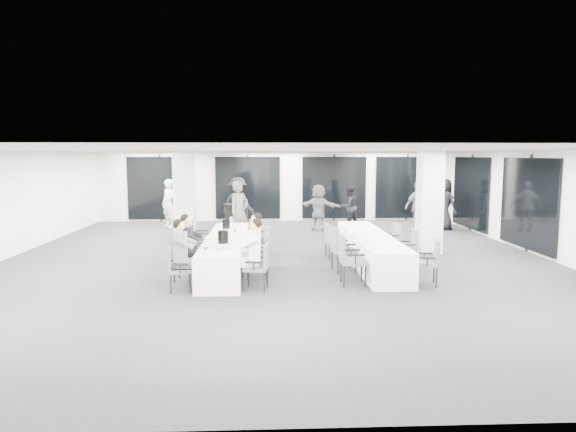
# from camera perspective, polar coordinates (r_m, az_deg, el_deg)

# --- Properties ---
(room) EXTENTS (14.04, 16.04, 2.84)m
(room) POSITION_cam_1_polar(r_m,az_deg,el_deg) (13.99, 2.28, 1.50)
(room) COLOR #242429
(room) RESTS_ON ground
(column_left) EXTENTS (0.60, 0.60, 2.80)m
(column_left) POSITION_cam_1_polar(r_m,az_deg,el_deg) (16.22, -11.44, 2.15)
(column_left) COLOR silver
(column_left) RESTS_ON floor
(column_right) EXTENTS (0.60, 0.60, 2.80)m
(column_right) POSITION_cam_1_polar(r_m,az_deg,el_deg) (14.53, 15.46, 1.51)
(column_right) COLOR silver
(column_right) RESTS_ON floor
(banquet_table_main) EXTENTS (0.90, 5.00, 0.75)m
(banquet_table_main) POSITION_cam_1_polar(r_m,az_deg,el_deg) (12.33, -6.88, -4.02)
(banquet_table_main) COLOR white
(banquet_table_main) RESTS_ON floor
(banquet_table_side) EXTENTS (0.90, 5.00, 0.75)m
(banquet_table_side) POSITION_cam_1_polar(r_m,az_deg,el_deg) (12.72, 9.14, -3.72)
(banquet_table_side) COLOR white
(banquet_table_side) RESTS_ON floor
(cocktail_table) EXTENTS (0.83, 0.83, 1.15)m
(cocktail_table) POSITION_cam_1_polar(r_m,az_deg,el_deg) (16.27, -5.73, -0.63)
(cocktail_table) COLOR black
(cocktail_table) RESTS_ON floor
(chair_main_left_near) EXTENTS (0.52, 0.55, 0.89)m
(chair_main_left_near) POSITION_cam_1_polar(r_m,az_deg,el_deg) (10.38, -12.35, -5.47)
(chair_main_left_near) COLOR #55585D
(chair_main_left_near) RESTS_ON floor
(chair_main_left_second) EXTENTS (0.56, 0.61, 1.03)m
(chair_main_left_second) POSITION_cam_1_polar(r_m,az_deg,el_deg) (11.22, -11.66, -4.09)
(chair_main_left_second) COLOR #55585D
(chair_main_left_second) RESTS_ON floor
(chair_main_left_mid) EXTENTS (0.50, 0.53, 0.86)m
(chair_main_left_mid) POSITION_cam_1_polar(r_m,az_deg,el_deg) (12.16, -10.86, -3.71)
(chair_main_left_mid) COLOR #55585D
(chair_main_left_mid) RESTS_ON floor
(chair_main_left_fourth) EXTENTS (0.51, 0.54, 0.86)m
(chair_main_left_fourth) POSITION_cam_1_polar(r_m,az_deg,el_deg) (12.83, -10.42, -3.13)
(chair_main_left_fourth) COLOR #55585D
(chair_main_left_fourth) RESTS_ON floor
(chair_main_left_far) EXTENTS (0.56, 0.61, 0.99)m
(chair_main_left_far) POSITION_cam_1_polar(r_m,az_deg,el_deg) (13.82, -9.89, -2.10)
(chair_main_left_far) COLOR #55585D
(chair_main_left_far) RESTS_ON floor
(chair_main_right_near) EXTENTS (0.54, 0.58, 0.93)m
(chair_main_right_near) POSITION_cam_1_polar(r_m,az_deg,el_deg) (10.26, -3.12, -5.31)
(chair_main_right_near) COLOR #55585D
(chair_main_right_near) RESTS_ON floor
(chair_main_right_second) EXTENTS (0.51, 0.57, 0.98)m
(chair_main_right_second) POSITION_cam_1_polar(r_m,az_deg,el_deg) (11.23, -3.04, -4.11)
(chair_main_right_second) COLOR #55585D
(chair_main_right_second) RESTS_ON floor
(chair_main_right_mid) EXTENTS (0.60, 0.63, 1.01)m
(chair_main_right_mid) POSITION_cam_1_polar(r_m,az_deg,el_deg) (12.13, -3.00, -3.21)
(chair_main_right_mid) COLOR #55585D
(chair_main_right_mid) RESTS_ON floor
(chair_main_right_fourth) EXTENTS (0.49, 0.53, 0.88)m
(chair_main_right_fourth) POSITION_cam_1_polar(r_m,az_deg,el_deg) (12.94, -3.01, -2.91)
(chair_main_right_fourth) COLOR #55585D
(chair_main_right_fourth) RESTS_ON floor
(chair_main_right_far) EXTENTS (0.52, 0.56, 0.91)m
(chair_main_right_far) POSITION_cam_1_polar(r_m,az_deg,el_deg) (13.87, -2.96, -2.17)
(chair_main_right_far) COLOR #55585D
(chair_main_right_far) RESTS_ON floor
(chair_side_left_near) EXTENTS (0.53, 0.59, 1.04)m
(chair_side_left_near) POSITION_cam_1_polar(r_m,az_deg,el_deg) (10.70, 6.77, -4.49)
(chair_side_left_near) COLOR #55585D
(chair_side_left_near) RESTS_ON floor
(chair_side_left_mid) EXTENTS (0.60, 0.63, 1.02)m
(chair_side_left_mid) POSITION_cam_1_polar(r_m,az_deg,el_deg) (11.91, 5.83, -3.39)
(chair_side_left_mid) COLOR #55585D
(chair_side_left_mid) RESTS_ON floor
(chair_side_left_far) EXTENTS (0.50, 0.55, 0.90)m
(chair_side_left_far) POSITION_cam_1_polar(r_m,az_deg,el_deg) (13.47, 4.90, -2.48)
(chair_side_left_far) COLOR #55585D
(chair_side_left_far) RESTS_ON floor
(chair_side_right_near) EXTENTS (0.56, 0.59, 0.95)m
(chair_side_right_near) POSITION_cam_1_polar(r_m,az_deg,el_deg) (11.01, 15.50, -4.67)
(chair_side_right_near) COLOR #55585D
(chair_side_right_near) RESTS_ON floor
(chair_side_right_mid) EXTENTS (0.49, 0.54, 0.93)m
(chair_side_right_mid) POSITION_cam_1_polar(r_m,az_deg,el_deg) (12.51, 13.26, -3.28)
(chair_side_right_mid) COLOR #55585D
(chair_side_right_mid) RESTS_ON floor
(chair_side_right_far) EXTENTS (0.51, 0.54, 0.88)m
(chair_side_right_far) POSITION_cam_1_polar(r_m,az_deg,el_deg) (13.96, 11.55, -2.32)
(chair_side_right_far) COLOR #55585D
(chair_side_right_far) RESTS_ON floor
(seated_guest_a) EXTENTS (0.50, 0.38, 1.44)m
(seated_guest_a) POSITION_cam_1_polar(r_m,az_deg,el_deg) (10.31, -11.51, -3.79)
(seated_guest_a) COLOR slate
(seated_guest_a) RESTS_ON floor
(seated_guest_b) EXTENTS (0.50, 0.38, 1.44)m
(seated_guest_b) POSITION_cam_1_polar(r_m,az_deg,el_deg) (11.14, -10.82, -2.97)
(seated_guest_b) COLOR black
(seated_guest_b) RESTS_ON floor
(seated_guest_c) EXTENTS (0.50, 0.38, 1.44)m
(seated_guest_c) POSITION_cam_1_polar(r_m,az_deg,el_deg) (10.22, -4.05, -3.76)
(seated_guest_c) COLOR white
(seated_guest_c) RESTS_ON floor
(seated_guest_d) EXTENTS (0.50, 0.38, 1.44)m
(seated_guest_d) POSITION_cam_1_polar(r_m,az_deg,el_deg) (11.18, -3.91, -2.83)
(seated_guest_d) COLOR white
(seated_guest_d) RESTS_ON floor
(standing_guest_a) EXTENTS (1.00, 1.00, 2.14)m
(standing_guest_a) POSITION_cam_1_polar(r_m,az_deg,el_deg) (15.82, -5.45, 0.95)
(standing_guest_a) COLOR slate
(standing_guest_a) RESTS_ON floor
(standing_guest_b) EXTENTS (1.00, 0.89, 1.77)m
(standing_guest_b) POSITION_cam_1_polar(r_m,az_deg,el_deg) (18.85, 6.78, 1.32)
(standing_guest_b) COLOR black
(standing_guest_b) RESTS_ON floor
(standing_guest_c) EXTENTS (1.55, 1.24, 2.13)m
(standing_guest_c) POSITION_cam_1_polar(r_m,az_deg,el_deg) (18.16, -5.61, 1.69)
(standing_guest_c) COLOR black
(standing_guest_c) RESTS_ON floor
(standing_guest_d) EXTENTS (1.32, 0.96, 2.02)m
(standing_guest_d) POSITION_cam_1_polar(r_m,az_deg,el_deg) (18.30, 14.31, 1.36)
(standing_guest_d) COLOR slate
(standing_guest_d) RESTS_ON floor
(standing_guest_e) EXTENTS (1.07, 1.18, 2.08)m
(standing_guest_e) POSITION_cam_1_polar(r_m,az_deg,el_deg) (19.21, 16.97, 1.63)
(standing_guest_e) COLOR black
(standing_guest_e) RESTS_ON floor
(standing_guest_f) EXTENTS (1.80, 1.48, 1.87)m
(standing_guest_f) POSITION_cam_1_polar(r_m,az_deg,el_deg) (18.12, 3.45, 1.28)
(standing_guest_f) COLOR slate
(standing_guest_f) RESTS_ON floor
(standing_guest_g) EXTENTS (0.93, 0.94, 2.02)m
(standing_guest_g) POSITION_cam_1_polar(r_m,az_deg,el_deg) (19.46, -13.15, 1.72)
(standing_guest_g) COLOR white
(standing_guest_g) RESTS_ON floor
(ice_bucket_near) EXTENTS (0.24, 0.24, 0.27)m
(ice_bucket_near) POSITION_cam_1_polar(r_m,az_deg,el_deg) (11.38, -7.22, -2.33)
(ice_bucket_near) COLOR black
(ice_bucket_near) RESTS_ON banquet_table_main
(ice_bucket_far) EXTENTS (0.20, 0.20, 0.23)m
(ice_bucket_far) POSITION_cam_1_polar(r_m,az_deg,el_deg) (13.61, -6.89, -0.91)
(ice_bucket_far) COLOR black
(ice_bucket_far) RESTS_ON banquet_table_main
(water_bottle_a) EXTENTS (0.07, 0.07, 0.23)m
(water_bottle_a) POSITION_cam_1_polar(r_m,az_deg,el_deg) (10.32, -9.09, -3.44)
(water_bottle_a) COLOR silver
(water_bottle_a) RESTS_ON banquet_table_main
(water_bottle_b) EXTENTS (0.06, 0.06, 0.20)m
(water_bottle_b) POSITION_cam_1_polar(r_m,az_deg,el_deg) (12.63, -5.91, -1.57)
(water_bottle_b) COLOR silver
(water_bottle_b) RESTS_ON banquet_table_main
(water_bottle_c) EXTENTS (0.07, 0.07, 0.21)m
(water_bottle_c) POSITION_cam_1_polar(r_m,az_deg,el_deg) (14.37, -6.35, -0.53)
(water_bottle_c) COLOR silver
(water_bottle_c) RESTS_ON banquet_table_main
(plate_a) EXTENTS (0.22, 0.22, 0.03)m
(plate_a) POSITION_cam_1_polar(r_m,az_deg,el_deg) (10.63, -7.75, -3.67)
(plate_a) COLOR white
(plate_a) RESTS_ON banquet_table_main
(plate_b) EXTENTS (0.19, 0.19, 0.03)m
(plate_b) POSITION_cam_1_polar(r_m,az_deg,el_deg) (10.79, -7.05, -3.50)
(plate_b) COLOR white
(plate_b) RESTS_ON banquet_table_main
(plate_c) EXTENTS (0.19, 0.19, 0.03)m
(plate_c) POSITION_cam_1_polar(r_m,az_deg,el_deg) (11.83, -7.25, -2.59)
(plate_c) COLOR white
(plate_c) RESTS_ON banquet_table_main
(wine_glass) EXTENTS (0.07, 0.07, 0.18)m
(wine_glass) POSITION_cam_1_polar(r_m,az_deg,el_deg) (10.01, -6.83, -3.59)
(wine_glass) COLOR silver
(wine_glass) RESTS_ON banquet_table_main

